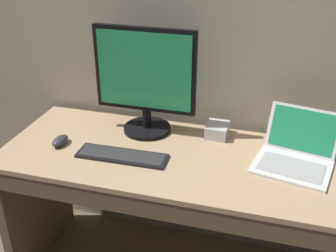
% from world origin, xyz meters
% --- Properties ---
extents(desk, '(1.71, 0.63, 0.75)m').
position_xyz_m(desk, '(0.00, -0.01, 0.51)').
color(desk, tan).
rests_on(desk, ground).
extents(laptop_white, '(0.36, 0.37, 0.20)m').
position_xyz_m(laptop_white, '(0.44, 0.08, 0.79)').
color(laptop_white, white).
rests_on(laptop_white, desk).
extents(external_monitor, '(0.48, 0.23, 0.52)m').
position_xyz_m(external_monitor, '(-0.27, 0.18, 1.01)').
color(external_monitor, black).
rests_on(external_monitor, desk).
extents(wired_keyboard, '(0.40, 0.12, 0.01)m').
position_xyz_m(wired_keyboard, '(-0.29, -0.08, 0.76)').
color(wired_keyboard, black).
rests_on(wired_keyboard, desk).
extents(computer_mouse, '(0.06, 0.11, 0.04)m').
position_xyz_m(computer_mouse, '(-0.61, -0.06, 0.77)').
color(computer_mouse, '#38383D').
rests_on(computer_mouse, desk).
extents(external_drive_box, '(0.10, 0.13, 0.06)m').
position_xyz_m(external_drive_box, '(0.08, 0.23, 0.78)').
color(external_drive_box, silver).
rests_on(external_drive_box, desk).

